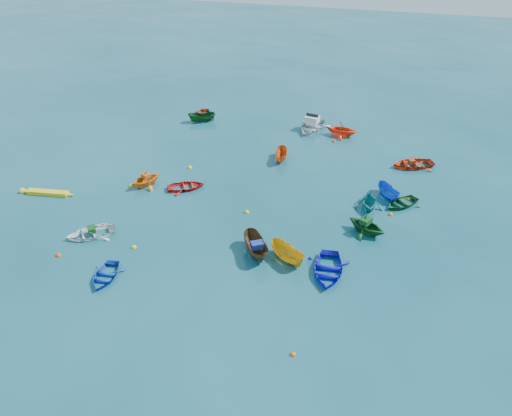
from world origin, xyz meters
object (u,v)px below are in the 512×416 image
(kayak_yellow, at_px, (48,194))
(motorboat_white, at_px, (311,129))
(dinghy_blue_sw, at_px, (105,278))
(dinghy_white_near, at_px, (91,236))
(dinghy_blue_se, at_px, (327,273))

(kayak_yellow, xyz_separation_m, motorboat_white, (16.19, 17.32, 0.00))
(dinghy_blue_sw, xyz_separation_m, kayak_yellow, (-9.02, 7.15, 0.00))
(dinghy_white_near, bearing_deg, motorboat_white, 115.84)
(dinghy_blue_sw, bearing_deg, motorboat_white, 64.92)
(dinghy_blue_sw, xyz_separation_m, dinghy_white_near, (-3.10, 3.46, 0.00))
(dinghy_blue_sw, relative_size, dinghy_white_near, 0.88)
(kayak_yellow, distance_m, motorboat_white, 23.71)
(dinghy_blue_sw, distance_m, dinghy_white_near, 4.65)
(dinghy_white_near, bearing_deg, dinghy_blue_se, 54.19)
(dinghy_white_near, height_order, dinghy_blue_se, dinghy_blue_se)
(dinghy_blue_sw, height_order, dinghy_white_near, dinghy_white_near)
(dinghy_blue_se, height_order, kayak_yellow, dinghy_blue_se)
(dinghy_blue_sw, bearing_deg, kayak_yellow, 132.84)
(motorboat_white, bearing_deg, dinghy_white_near, -106.47)
(dinghy_blue_se, distance_m, motorboat_white, 21.00)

